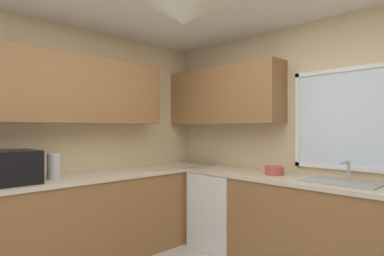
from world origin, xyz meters
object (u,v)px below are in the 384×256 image
(bowl, at_px, (274,171))
(sink_assembly, at_px, (342,182))
(dishwasher, at_px, (222,209))
(kettle, at_px, (54,166))
(microwave, at_px, (13,167))

(bowl, bearing_deg, sink_assembly, 0.54)
(bowl, bearing_deg, dishwasher, -177.46)
(kettle, bearing_deg, sink_assembly, 41.35)
(dishwasher, relative_size, kettle, 3.51)
(microwave, distance_m, kettle, 0.34)
(dishwasher, xyz_separation_m, sink_assembly, (1.35, 0.04, 0.49))
(dishwasher, bearing_deg, bowl, 2.54)
(sink_assembly, bearing_deg, bowl, -179.46)
(microwave, bearing_deg, sink_assembly, 46.15)
(microwave, xyz_separation_m, bowl, (1.34, 2.09, -0.10))
(kettle, bearing_deg, bowl, 53.01)
(kettle, xyz_separation_m, bowl, (1.32, 1.75, -0.08))
(sink_assembly, bearing_deg, dishwasher, -178.46)
(microwave, bearing_deg, kettle, 86.65)
(microwave, bearing_deg, dishwasher, 72.24)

